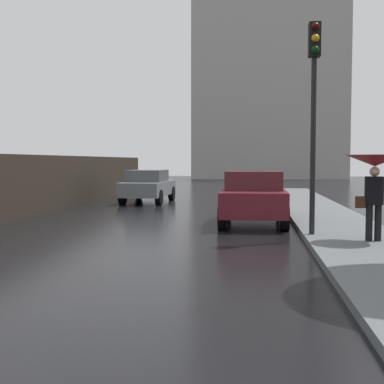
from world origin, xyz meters
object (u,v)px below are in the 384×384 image
(car_grey_mid_road, at_px, (148,186))
(traffic_light, at_px, (314,90))
(car_maroon_near_kerb, at_px, (254,196))
(pedestrian_with_umbrella_near, at_px, (374,171))

(car_grey_mid_road, bearing_deg, traffic_light, 121.95)
(car_grey_mid_road, distance_m, traffic_light, 11.93)
(car_grey_mid_road, height_order, traffic_light, traffic_light)
(car_maroon_near_kerb, relative_size, car_grey_mid_road, 0.93)
(car_grey_mid_road, relative_size, traffic_light, 0.88)
(pedestrian_with_umbrella_near, bearing_deg, car_maroon_near_kerb, 121.10)
(pedestrian_with_umbrella_near, bearing_deg, traffic_light, 141.79)
(car_maroon_near_kerb, height_order, pedestrian_with_umbrella_near, pedestrian_with_umbrella_near)
(car_maroon_near_kerb, distance_m, pedestrian_with_umbrella_near, 4.50)
(car_grey_mid_road, bearing_deg, pedestrian_with_umbrella_near, 124.53)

